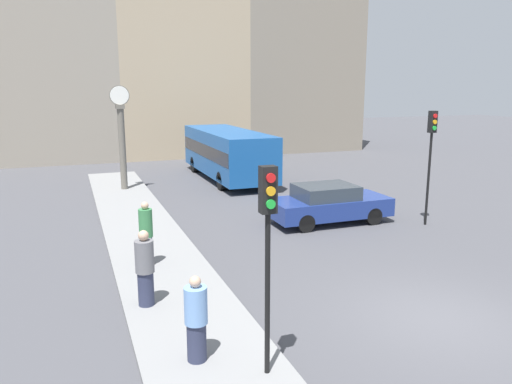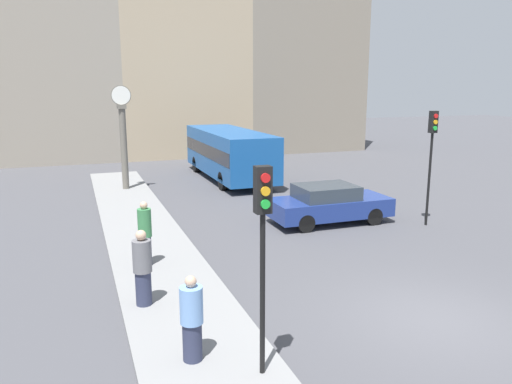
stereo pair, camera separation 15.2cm
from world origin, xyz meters
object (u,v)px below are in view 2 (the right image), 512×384
Objects in this scene: sedan_car at (329,204)px; pedestrian_grey_jacket at (143,268)px; bus_distant at (229,151)px; pedestrian_green_hoodie at (145,234)px; traffic_light_far at (432,145)px; street_clock at (123,138)px; pedestrian_blue_stripe at (192,319)px; traffic_light_near at (263,228)px.

pedestrian_grey_jacket is at bearing -145.33° from sedan_car.
bus_distant is at bearing 66.16° from pedestrian_grey_jacket.
pedestrian_green_hoodie is at bearing -159.67° from sedan_car.
street_clock reaches higher than traffic_light_far.
bus_distant is 5.12× the size of pedestrian_grey_jacket.
pedestrian_green_hoodie is 1.12× the size of pedestrian_blue_stripe.
sedan_car is 7.45m from pedestrian_green_hoodie.
traffic_light_far is 11.32m from pedestrian_grey_jacket.
traffic_light_far is 13.70m from street_clock.
sedan_car is 2.76× the size of pedestrian_blue_stripe.
sedan_car is 10.56m from traffic_light_near.
pedestrian_green_hoodie reaches higher than sedan_car.
traffic_light_far is at bearing -70.39° from bus_distant.
pedestrian_green_hoodie is 5.16m from pedestrian_blue_stripe.
pedestrian_green_hoodie is (-10.16, -1.08, -1.89)m from traffic_light_far.
traffic_light_far reaches higher than pedestrian_green_hoodie.
bus_distant is 12.01m from traffic_light_far.
traffic_light_far is 12.00m from pedestrian_blue_stripe.
bus_distant is at bearing 14.77° from street_clock.
traffic_light_far is (4.00, -11.24, 1.42)m from bus_distant.
bus_distant is 4.96× the size of pedestrian_green_hoodie.
sedan_car is 0.91× the size of street_clock.
sedan_car is 4.15m from traffic_light_far.
pedestrian_blue_stripe is (0.10, -5.16, -0.11)m from pedestrian_green_hoodie.
pedestrian_green_hoodie reaches higher than pedestrian_grey_jacket.
bus_distant reaches higher than pedestrian_grey_jacket.
pedestrian_green_hoodie is at bearing -116.55° from bus_distant.
street_clock is 3.03× the size of pedestrian_blue_stripe.
sedan_car is at bearing 48.39° from pedestrian_blue_stripe.
sedan_car is 8.98m from pedestrian_grey_jacket.
street_clock is (-9.60, 9.76, -0.37)m from traffic_light_far.
street_clock is at bearing 85.91° from pedestrian_grey_jacket.
street_clock reaches higher than traffic_light_near.
traffic_light_near reaches higher than pedestrian_green_hoodie.
sedan_car is at bearing -85.14° from bus_distant.
traffic_light_far is 2.29× the size of pedestrian_green_hoodie.
sedan_car is at bearing 154.61° from traffic_light_far.
pedestrian_green_hoodie is at bearing 100.68° from traffic_light_near.
pedestrian_grey_jacket is 1.09× the size of pedestrian_blue_stripe.
traffic_light_near is 6.31m from pedestrian_green_hoodie.
bus_distant is at bearing 74.63° from traffic_light_near.
bus_distant is 2.16× the size of traffic_light_far.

